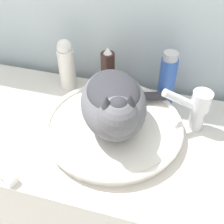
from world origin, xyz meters
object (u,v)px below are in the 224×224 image
cat (114,102)px  hairspray_can_black (108,73)px  faucet (196,107)px  lotion_bottle_white (66,64)px  shampoo_bottle_tall (167,80)px

cat → hairspray_can_black: size_ratio=1.77×
faucet → lotion_bottle_white: (-0.45, 0.10, 0.01)m
cat → faucet: cat is taller
faucet → shampoo_bottle_tall: size_ratio=0.79×
shampoo_bottle_tall → lotion_bottle_white: bearing=-180.0°
faucet → lotion_bottle_white: size_ratio=0.82×
faucet → hairspray_can_black: 0.32m
cat → lotion_bottle_white: cat is taller
faucet → shampoo_bottle_tall: (-0.10, 0.10, 0.01)m
hairspray_can_black → lotion_bottle_white: 0.15m
cat → faucet: size_ratio=2.09×
shampoo_bottle_tall → cat: bearing=-122.9°
faucet → hairspray_can_black: bearing=-38.2°
lotion_bottle_white → shampoo_bottle_tall: bearing=0.0°
cat → faucet: (0.23, 0.09, -0.04)m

